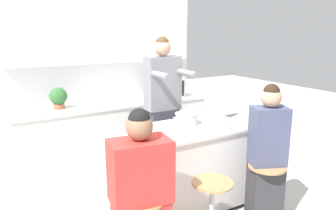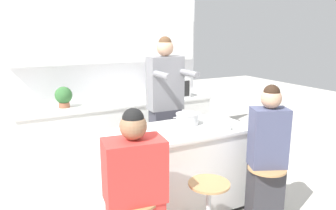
# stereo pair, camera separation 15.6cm
# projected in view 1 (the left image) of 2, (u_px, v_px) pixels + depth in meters

# --- Properties ---
(wall_back) EXTENTS (2.99, 0.22, 2.70)m
(wall_back) POSITION_uv_depth(u_px,v_px,m) (103.00, 56.00, 4.82)
(wall_back) COLOR white
(wall_back) RESTS_ON ground_plane
(back_counter) EXTENTS (2.79, 0.70, 0.91)m
(back_counter) POSITION_uv_depth(u_px,v_px,m) (114.00, 133.00, 4.78)
(back_counter) COLOR white
(back_counter) RESTS_ON ground_plane
(kitchen_island) EXTENTS (1.67, 0.74, 0.92)m
(kitchen_island) POSITION_uv_depth(u_px,v_px,m) (172.00, 172.00, 3.43)
(kitchen_island) COLOR black
(kitchen_island) RESTS_ON ground_plane
(bar_stool_rightmost) EXTENTS (0.38, 0.38, 0.64)m
(bar_stool_rightmost) POSITION_uv_depth(u_px,v_px,m) (265.00, 194.00, 3.22)
(bar_stool_rightmost) COLOR tan
(bar_stool_rightmost) RESTS_ON ground_plane
(person_cooking) EXTENTS (0.43, 0.59, 1.85)m
(person_cooking) POSITION_uv_depth(u_px,v_px,m) (163.00, 113.00, 4.02)
(person_cooking) COLOR #383842
(person_cooking) RESTS_ON ground_plane
(person_wrapped_blanket) EXTENTS (0.49, 0.34, 1.37)m
(person_wrapped_blanket) POSITION_uv_depth(u_px,v_px,m) (141.00, 200.00, 2.52)
(person_wrapped_blanket) COLOR red
(person_wrapped_blanket) RESTS_ON ground_plane
(person_seated_near) EXTENTS (0.39, 0.36, 1.43)m
(person_seated_near) POSITION_uv_depth(u_px,v_px,m) (267.00, 161.00, 3.19)
(person_seated_near) COLOR #333338
(person_seated_near) RESTS_ON ground_plane
(cooking_pot) EXTENTS (0.34, 0.25, 0.12)m
(cooking_pot) POSITION_uv_depth(u_px,v_px,m) (187.00, 119.00, 3.53)
(cooking_pot) COLOR #B7BABC
(cooking_pot) RESTS_ON kitchen_island
(fruit_bowl) EXTENTS (0.22, 0.22, 0.06)m
(fruit_bowl) POSITION_uv_depth(u_px,v_px,m) (125.00, 140.00, 2.93)
(fruit_bowl) COLOR white
(fruit_bowl) RESTS_ON kitchen_island
(coffee_cup_near) EXTENTS (0.12, 0.09, 0.08)m
(coffee_cup_near) POSITION_uv_depth(u_px,v_px,m) (227.00, 126.00, 3.36)
(coffee_cup_near) COLOR white
(coffee_cup_near) RESTS_ON kitchen_island
(microwave) EXTENTS (0.49, 0.39, 0.30)m
(microwave) POSITION_uv_depth(u_px,v_px,m) (165.00, 88.00, 5.03)
(microwave) COLOR white
(microwave) RESTS_ON back_counter
(potted_plant) EXTENTS (0.23, 0.23, 0.28)m
(potted_plant) POSITION_uv_depth(u_px,v_px,m) (58.00, 97.00, 4.27)
(potted_plant) COLOR #93563D
(potted_plant) RESTS_ON back_counter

